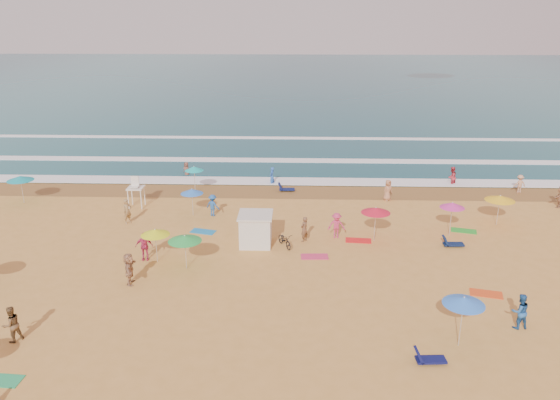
{
  "coord_description": "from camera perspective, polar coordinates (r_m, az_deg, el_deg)",
  "views": [
    {
      "loc": [
        -1.17,
        -31.26,
        14.69
      ],
      "look_at": [
        -2.38,
        6.0,
        1.5
      ],
      "focal_mm": 35.0,
      "sensor_mm": 36.0,
      "label": 1
    }
  ],
  "objects": [
    {
      "name": "loungers",
      "position": [
        32.48,
        17.7,
        -8.08
      ],
      "size": [
        52.26,
        27.86,
        0.34
      ],
      "color": "#0E1547",
      "rests_on": "ground"
    },
    {
      "name": "ocean",
      "position": [
        116.2,
        2.49,
        12.2
      ],
      "size": [
        220.0,
        140.0,
        0.18
      ],
      "primitive_type": "cube",
      "color": "#0C4756",
      "rests_on": "ground"
    },
    {
      "name": "beachgoers",
      "position": [
        37.42,
        4.17,
        -2.31
      ],
      "size": [
        39.45,
        27.7,
        2.11
      ],
      "color": "#2359A6",
      "rests_on": "ground"
    },
    {
      "name": "cabana",
      "position": [
        35.58,
        -2.56,
        -3.17
      ],
      "size": [
        2.0,
        2.0,
        2.0
      ],
      "primitive_type": "cube",
      "color": "silver",
      "rests_on": "ground"
    },
    {
      "name": "ground",
      "position": [
        34.56,
        3.64,
        -5.71
      ],
      "size": [
        220.0,
        220.0,
        0.0
      ],
      "primitive_type": "plane",
      "color": "gold",
      "rests_on": "ground"
    },
    {
      "name": "surf_foam",
      "position": [
        54.58,
        3.03,
        3.95
      ],
      "size": [
        200.0,
        18.7,
        0.05
      ],
      "color": "white",
      "rests_on": "ground"
    },
    {
      "name": "towels",
      "position": [
        33.25,
        5.2,
        -6.79
      ],
      "size": [
        43.0,
        18.95,
        0.03
      ],
      "color": "#D1561A",
      "rests_on": "ground"
    },
    {
      "name": "lifeguard_stand",
      "position": [
        43.69,
        -14.8,
        0.62
      ],
      "size": [
        1.2,
        1.2,
        2.1
      ],
      "primitive_type": null,
      "color": "white",
      "rests_on": "ground"
    },
    {
      "name": "cabana_roof",
      "position": [
        35.18,
        -2.59,
        -1.57
      ],
      "size": [
        2.2,
        2.2,
        0.12
      ],
      "primitive_type": "cube",
      "color": "silver",
      "rests_on": "cabana"
    },
    {
      "name": "beach_umbrellas",
      "position": [
        33.93,
        4.5,
        -2.42
      ],
      "size": [
        56.01,
        26.78,
        0.79
      ],
      "color": "blue",
      "rests_on": "ground"
    },
    {
      "name": "bicycle",
      "position": [
        35.42,
        0.49,
        -4.2
      ],
      "size": [
        1.34,
        1.83,
        0.92
      ],
      "primitive_type": "imported",
      "rotation": [
        0.0,
        0.0,
        0.47
      ],
      "color": "black",
      "rests_on": "ground"
    },
    {
      "name": "wet_sand",
      "position": [
        46.17,
        3.22,
        0.91
      ],
      "size": [
        220.0,
        220.0,
        0.0
      ],
      "primitive_type": "plane",
      "color": "olive",
      "rests_on": "ground"
    }
  ]
}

